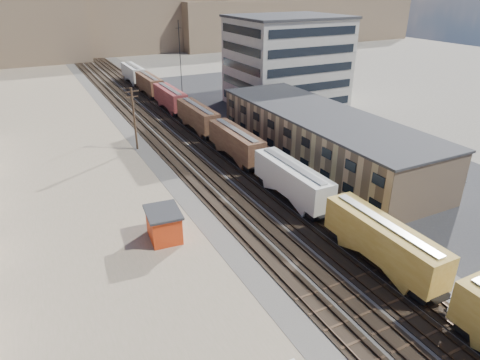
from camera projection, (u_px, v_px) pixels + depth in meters
name	position (u px, v px, depth m)	size (l,w,h in m)	color
ground	(352.00, 280.00, 38.84)	(300.00, 300.00, 0.00)	#6B6356
ballast_bed	(172.00, 128.00, 79.15)	(18.00, 200.00, 0.06)	#4C4742
dirt_yard	(64.00, 166.00, 62.80)	(24.00, 180.00, 0.03)	#86795C
asphalt_lot	(317.00, 134.00, 76.18)	(26.00, 120.00, 0.04)	#232326
rail_tracks	(169.00, 128.00, 78.89)	(11.40, 200.00, 0.24)	black
freight_train	(215.00, 128.00, 70.34)	(3.00, 119.74, 4.46)	black
warehouse	(321.00, 137.00, 63.67)	(12.40, 40.40, 7.25)	tan
office_tower	(286.00, 61.00, 90.85)	(22.60, 18.60, 18.45)	#9E998E
utility_pole_north	(134.00, 118.00, 66.96)	(2.20, 0.32, 10.00)	#382619
radio_mast	(181.00, 67.00, 85.88)	(1.20, 0.16, 18.00)	black
hills_north	(72.00, 11.00, 168.41)	(265.00, 80.00, 32.00)	brown
maintenance_shed	(164.00, 224.00, 44.53)	(3.84, 4.75, 3.25)	red
parked_car_white	(433.00, 191.00, 53.58)	(1.69, 4.85, 1.60)	silver
parked_car_silver	(449.00, 177.00, 57.40)	(2.17, 5.33, 1.55)	#ADB0B5
parked_car_blue	(311.00, 116.00, 83.92)	(2.30, 4.99, 1.39)	navy
parked_car_far	(306.00, 112.00, 86.40)	(1.76, 4.37, 1.49)	silver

